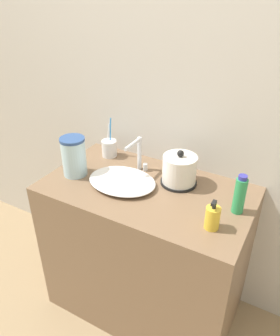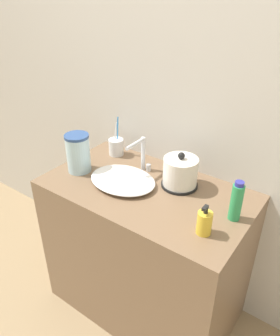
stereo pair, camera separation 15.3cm
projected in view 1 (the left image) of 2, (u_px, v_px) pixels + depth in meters
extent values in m
cube|color=beige|center=(178.00, 72.00, 1.56)|extent=(6.00, 0.04, 2.60)
cube|color=brown|center=(146.00, 251.00, 1.77)|extent=(1.00, 0.57, 0.82)
ellipsoid|color=white|center=(122.00, 181.00, 1.59)|extent=(0.34, 0.26, 0.04)
cylinder|color=silver|center=(139.00, 154.00, 1.68)|extent=(0.02, 0.02, 0.18)
cylinder|color=silver|center=(133.00, 144.00, 1.59)|extent=(0.02, 0.14, 0.02)
cylinder|color=silver|center=(145.00, 167.00, 1.70)|extent=(0.02, 0.02, 0.04)
cylinder|color=black|center=(179.00, 182.00, 1.60)|extent=(0.18, 0.18, 0.01)
cylinder|color=white|center=(179.00, 170.00, 1.57)|extent=(0.16, 0.16, 0.15)
sphere|color=black|center=(181.00, 154.00, 1.52)|extent=(0.03, 0.03, 0.03)
cylinder|color=silver|center=(109.00, 148.00, 1.83)|extent=(0.08, 0.08, 0.09)
cylinder|color=#338CE0|center=(110.00, 134.00, 1.80)|extent=(0.02, 0.01, 0.19)
cylinder|color=white|center=(108.00, 137.00, 1.81)|extent=(0.02, 0.02, 0.15)
cylinder|color=gold|center=(212.00, 218.00, 1.29)|extent=(0.06, 0.06, 0.10)
cylinder|color=black|center=(214.00, 206.00, 1.26)|extent=(0.02, 0.02, 0.02)
cube|color=black|center=(214.00, 203.00, 1.25)|extent=(0.01, 0.03, 0.01)
cylinder|color=#2D9956|center=(240.00, 196.00, 1.37)|extent=(0.05, 0.05, 0.16)
cylinder|color=#333399|center=(243.00, 178.00, 1.32)|extent=(0.04, 0.04, 0.02)
cylinder|color=#B2DBEA|center=(74.00, 158.00, 1.64)|extent=(0.12, 0.12, 0.19)
cylinder|color=#2D4C84|center=(72.00, 139.00, 1.59)|extent=(0.12, 0.12, 0.01)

